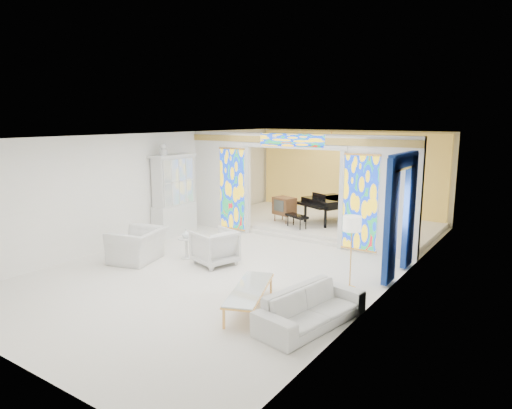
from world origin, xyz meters
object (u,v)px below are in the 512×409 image
Objects in this scene: china_cabinet at (174,196)px; coffee_table at (250,290)px; grand_piano at (335,202)px; sofa at (311,308)px; armchair_left at (137,245)px; armchair_right at (215,247)px; tv_console at (284,206)px.

coffee_table is at bearing -32.92° from china_cabinet.
china_cabinet is 1.09× the size of grand_piano.
grand_piano reaches higher than sofa.
armchair_left is 3.95m from coffee_table.
china_cabinet is 6.98m from sofa.
armchair_left is 1.33× the size of armchair_right.
china_cabinet is at bearing -114.84° from tv_console.
sofa is at bearing -27.03° from china_cabinet.
tv_console reaches higher than armchair_left.
grand_piano is 3.19× the size of tv_console.
china_cabinet is at bearing -171.49° from armchair_left.
sofa is (5.08, -0.75, -0.09)m from armchair_left.
grand_piano is at bearing 46.29° from tv_console.
china_cabinet is 5.96m from coffee_table.
tv_console is at bearing -155.78° from armchair_right.
sofa is at bearing 2.90° from coffee_table.
armchair_left is at bearing -86.68° from tv_console.
china_cabinet is 3.26m from armchair_right.
armchair_right is 1.16× the size of tv_console.
armchair_left reaches higher than coffee_table.
china_cabinet reaches higher than grand_piano.
china_cabinet is at bearing -113.39° from grand_piano.
coffee_table is 6.70m from grand_piano.
coffee_table is at bearing 103.87° from sofa.
grand_piano is (-2.53, 6.49, 0.53)m from sofa.
china_cabinet is 3.45m from tv_console.
tv_console is at bearing 48.52° from china_cabinet.
sofa is at bearing -44.69° from grand_piano.
armchair_right is 3.76m from sofa.
grand_piano reaches higher than tv_console.
grand_piano is at bearing 101.36° from coffee_table.
china_cabinet reaches higher than tv_console.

